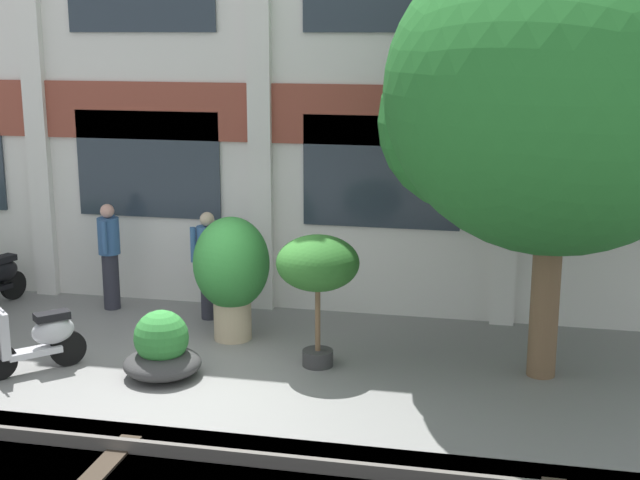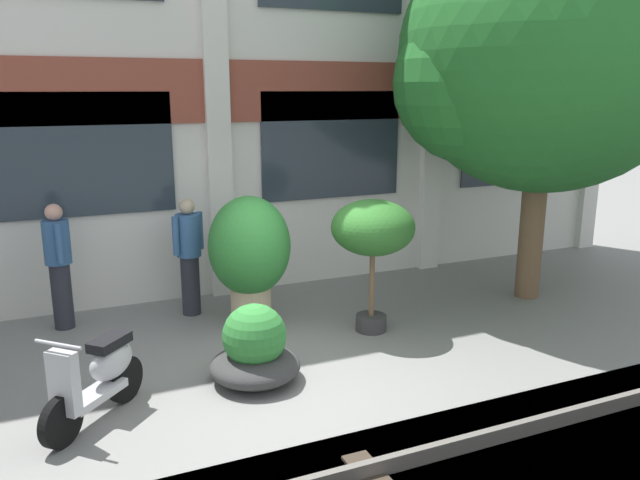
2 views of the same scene
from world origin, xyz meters
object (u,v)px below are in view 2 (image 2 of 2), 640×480
potted_plant_fluted_column (250,252)px  resident_by_doorway (189,253)px  potted_plant_wide_bowl (255,351)px  scooter_second_parked (98,377)px  potted_plant_terracotta_small (373,232)px  broadleaf_tree (545,62)px  resident_watching_tracks (59,262)px

potted_plant_fluted_column → resident_by_doorway: bearing=127.8°
potted_plant_wide_bowl → potted_plant_fluted_column: size_ratio=0.56×
potted_plant_fluted_column → resident_by_doorway: 1.04m
scooter_second_parked → potted_plant_wide_bowl: bearing=140.3°
potted_plant_terracotta_small → resident_by_doorway: bearing=142.3°
potted_plant_wide_bowl → scooter_second_parked: (-1.63, -0.18, 0.09)m
broadleaf_tree → potted_plant_wide_bowl: bearing=-167.2°
potted_plant_wide_bowl → potted_plant_fluted_column: (0.45, 1.56, 0.69)m
broadleaf_tree → resident_by_doorway: 5.73m
scooter_second_parked → resident_by_doorway: size_ratio=0.63×
potted_plant_terracotta_small → potted_plant_fluted_column: 1.64m
broadleaf_tree → scooter_second_parked: 7.19m
resident_by_doorway → broadleaf_tree: bearing=45.6°
potted_plant_terracotta_small → resident_watching_tracks: 4.15m
resident_by_doorway → potted_plant_terracotta_small: bearing=22.7°
potted_plant_terracotta_small → potted_plant_fluted_column: size_ratio=0.99×
broadleaf_tree → resident_watching_tracks: 7.26m
potted_plant_wide_bowl → resident_watching_tracks: bearing=126.6°
potted_plant_fluted_column → resident_watching_tracks: 2.52m
potted_plant_wide_bowl → resident_watching_tracks: 3.20m
scooter_second_parked → potted_plant_terracotta_small: bearing=149.6°
potted_plant_fluted_column → scooter_second_parked: 2.78m
potted_plant_terracotta_small → scooter_second_parked: 3.74m
potted_plant_wide_bowl → scooter_second_parked: scooter_second_parked is taller
scooter_second_parked → resident_watching_tracks: bearing=-130.8°
scooter_second_parked → resident_by_doorway: bearing=-165.4°
broadleaf_tree → potted_plant_wide_bowl: broadleaf_tree is taller
potted_plant_terracotta_small → scooter_second_parked: bearing=-164.5°
broadleaf_tree → potted_plant_terracotta_small: (-2.88, -0.28, -2.16)m
scooter_second_parked → resident_watching_tracks: resident_watching_tracks is taller
potted_plant_wide_bowl → resident_watching_tracks: (-1.88, 2.53, 0.56)m
scooter_second_parked → resident_by_doorway: 2.97m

